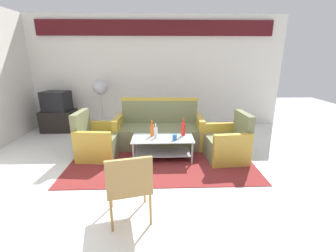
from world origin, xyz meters
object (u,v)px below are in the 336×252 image
(armchair_left, at_px, (97,142))
(armchair_right, at_px, (227,144))
(couch, at_px, (159,131))
(pedestal_fan, at_px, (100,90))
(bottle_red, at_px, (183,129))
(tv_stand, at_px, (59,121))
(coffee_table, at_px, (163,144))
(bottle_clear, at_px, (156,132))
(bottle_orange, at_px, (152,130))
(wicker_chair, at_px, (129,183))
(cup, at_px, (175,137))
(television, at_px, (56,101))

(armchair_left, xyz_separation_m, armchair_right, (2.40, -0.19, 0.00))
(couch, distance_m, pedestal_fan, 1.94)
(bottle_red, xyz_separation_m, tv_stand, (-2.96, 1.61, -0.27))
(armchair_left, bearing_deg, coffee_table, 88.61)
(bottle_clear, xyz_separation_m, pedestal_fan, (-1.38, 1.76, 0.50))
(bottle_orange, xyz_separation_m, wicker_chair, (-0.20, -1.74, -0.03))
(armchair_left, bearing_deg, armchair_right, 89.95)
(bottle_orange, bearing_deg, pedestal_fan, 128.17)
(bottle_red, height_order, cup, bottle_red)
(bottle_red, distance_m, tv_stand, 3.38)
(couch, distance_m, tv_stand, 2.73)
(tv_stand, bearing_deg, armchair_right, -25.07)
(cup, bearing_deg, tv_stand, 146.49)
(bottle_orange, bearing_deg, bottle_clear, -54.50)
(bottle_red, height_order, television, television)
(armchair_right, height_order, bottle_red, armchair_right)
(armchair_right, height_order, bottle_orange, armchair_right)
(cup, bearing_deg, bottle_clear, 157.86)
(couch, xyz_separation_m, bottle_red, (0.45, -0.55, 0.22))
(bottle_orange, relative_size, wicker_chair, 0.35)
(couch, relative_size, tv_stand, 2.29)
(bottle_red, distance_m, cup, 0.31)
(bottle_clear, bearing_deg, wicker_chair, -98.99)
(armchair_left, height_order, coffee_table, armchair_left)
(pedestal_fan, bearing_deg, coffee_table, -49.18)
(armchair_left, relative_size, pedestal_fan, 0.67)
(cup, bearing_deg, pedestal_fan, 132.05)
(armchair_left, distance_m, coffee_table, 1.23)
(tv_stand, bearing_deg, bottle_orange, -34.11)
(cup, relative_size, wicker_chair, 0.12)
(armchair_left, relative_size, bottle_clear, 3.28)
(bottle_red, relative_size, television, 0.48)
(couch, xyz_separation_m, armchair_left, (-1.16, -0.51, -0.03))
(couch, relative_size, television, 2.76)
(armchair_left, bearing_deg, pedestal_fan, -165.59)
(bottle_red, relative_size, cup, 3.19)
(coffee_table, relative_size, wicker_chair, 1.31)
(couch, relative_size, bottle_red, 5.74)
(bottle_red, xyz_separation_m, cup, (-0.17, -0.24, -0.07))
(pedestal_fan, xyz_separation_m, wicker_chair, (1.12, -3.41, -0.52))
(armchair_right, distance_m, bottle_red, 0.84)
(bottle_clear, bearing_deg, tv_stand, 145.14)
(television, height_order, pedestal_fan, pedestal_fan)
(cup, distance_m, television, 3.36)
(armchair_left, relative_size, wicker_chair, 1.01)
(couch, distance_m, armchair_right, 1.42)
(armchair_right, relative_size, wicker_chair, 1.01)
(armchair_left, relative_size, armchair_right, 1.00)
(bottle_red, distance_m, pedestal_fan, 2.56)
(coffee_table, height_order, cup, cup)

